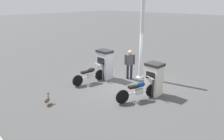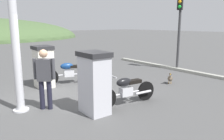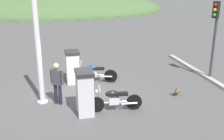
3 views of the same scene
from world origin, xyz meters
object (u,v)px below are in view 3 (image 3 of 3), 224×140
Objects in this scene: motorcycle_near_pump at (114,99)px; attendant_person at (57,81)px; roadside_traffic_light at (215,27)px; fuel_pump_near at (85,92)px; fuel_pump_far at (73,67)px; motorcycle_far_pump at (94,72)px; wandering_duck at (178,91)px; canopy_support_pole at (38,46)px.

motorcycle_near_pump is 2.23m from attendant_person.
roadside_traffic_light reaches higher than attendant_person.
fuel_pump_near reaches higher than fuel_pump_far.
motorcycle_far_pump is 3.82m from wandering_duck.
roadside_traffic_light reaches higher than wandering_duck.
motorcycle_near_pump is at bearing -159.43° from roadside_traffic_light.
wandering_duck is at bearing -34.29° from fuel_pump_far.
motorcycle_far_pump is 4.27× the size of wandering_duck.
canopy_support_pole is (-1.41, 1.35, 1.39)m from fuel_pump_near.
attendant_person is (-1.87, 1.13, 0.47)m from motorcycle_near_pump.
attendant_person is 0.45× the size of roadside_traffic_light.
motorcycle_near_pump is at bearing -30.39° from canopy_support_pole.
attendant_person is (-1.76, -1.91, 0.44)m from motorcycle_far_pump.
motorcycle_near_pump is 0.54× the size of roadside_traffic_light.
motorcycle_near_pump is 2.87m from wandering_duck.
roadside_traffic_light is at bearing 16.73° from fuel_pump_near.
canopy_support_pole reaches higher than wandering_duck.
fuel_pump_near is at bearing -90.00° from fuel_pump_far.
canopy_support_pole is (-1.41, -1.77, 1.43)m from fuel_pump_far.
motorcycle_far_pump is at bearing 139.94° from wandering_duck.
roadside_traffic_light is (6.24, -1.24, 1.70)m from fuel_pump_far.
canopy_support_pole reaches higher than motorcycle_far_pump.
roadside_traffic_light is (2.40, 1.37, 2.23)m from wandering_duck.
motorcycle_near_pump is 1.20× the size of attendant_person.
fuel_pump_near is 3.40× the size of wandering_duck.
motorcycle_near_pump is 3.04m from motorcycle_far_pump.
attendant_person is 4.76m from wandering_duck.
fuel_pump_far is 4.67m from wandering_duck.
roadside_traffic_light reaches higher than fuel_pump_far.
motorcycle_near_pump is at bearing -87.95° from motorcycle_far_pump.
fuel_pump_far is 2.68m from canopy_support_pole.
motorcycle_near_pump is 4.16× the size of wandering_duck.
fuel_pump_near is at bearing -107.29° from motorcycle_far_pump.
wandering_duck is at bearing 11.73° from motorcycle_near_pump.
roadside_traffic_light is 7.67m from canopy_support_pole.
motorcycle_far_pump reaches higher than wandering_duck.
fuel_pump_near is 3.12m from fuel_pump_far.
roadside_traffic_light reaches higher than motorcycle_far_pump.
attendant_person is 0.35× the size of canopy_support_pole.
fuel_pump_far is 0.77× the size of motorcycle_near_pump.
canopy_support_pole reaches higher than fuel_pump_near.
fuel_pump_near is at bearing 175.61° from motorcycle_near_pump.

